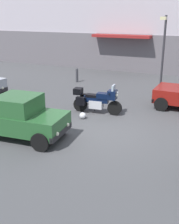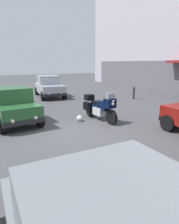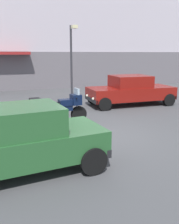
% 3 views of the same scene
% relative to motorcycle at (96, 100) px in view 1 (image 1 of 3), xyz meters
% --- Properties ---
extents(ground_plane, '(80.00, 80.00, 0.00)m').
position_rel_motorcycle_xyz_m(ground_plane, '(1.03, -1.80, -0.62)').
color(ground_plane, '#424244').
extents(motorcycle, '(2.26, 0.84, 1.36)m').
position_rel_motorcycle_xyz_m(motorcycle, '(0.00, 0.00, 0.00)').
color(motorcycle, black).
rests_on(motorcycle, ground).
extents(helmet, '(0.28, 0.28, 0.28)m').
position_rel_motorcycle_xyz_m(helmet, '(-0.24, -0.92, -0.48)').
color(helmet, silver).
rests_on(helmet, ground).
extents(car_compact_side, '(3.57, 1.97, 1.56)m').
position_rel_motorcycle_xyz_m(car_compact_side, '(-1.48, -3.58, 0.15)').
color(car_compact_side, '#235128').
rests_on(car_compact_side, ground).
extents(streetlamp_curbside, '(0.28, 0.94, 4.20)m').
position_rel_motorcycle_xyz_m(streetlamp_curbside, '(1.91, 4.64, 1.98)').
color(streetlamp_curbside, '#2D2D33').
rests_on(streetlamp_curbside, ground).
extents(bollard_curbside, '(0.16, 0.16, 0.92)m').
position_rel_motorcycle_xyz_m(bollard_curbside, '(-3.58, 5.10, -0.13)').
color(bollard_curbside, '#333338').
rests_on(bollard_curbside, ground).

